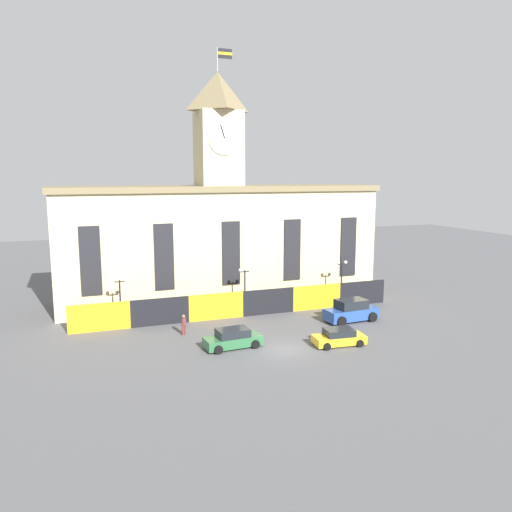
% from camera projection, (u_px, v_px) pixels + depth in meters
% --- Properties ---
extents(ground_plane, '(160.00, 160.00, 0.00)m').
position_uv_depth(ground_plane, '(283.00, 350.00, 39.46)').
color(ground_plane, '#565659').
extents(civic_building, '(35.03, 9.01, 26.82)m').
position_uv_depth(civic_building, '(219.00, 235.00, 55.01)').
color(civic_building, beige).
rests_on(civic_building, ground).
extents(banner_fence, '(32.17, 0.12, 2.53)m').
position_uv_depth(banner_fence, '(243.00, 304.00, 48.53)').
color(banner_fence, gold).
rests_on(banner_fence, ground).
extents(street_lamp_left, '(1.26, 0.36, 4.46)m').
position_uv_depth(street_lamp_left, '(120.00, 290.00, 45.40)').
color(street_lamp_left, black).
rests_on(street_lamp_left, ground).
extents(street_lamp_far_right, '(1.26, 0.36, 4.58)m').
position_uv_depth(street_lamp_far_right, '(245.00, 280.00, 49.50)').
color(street_lamp_far_right, black).
rests_on(street_lamp_far_right, ground).
extents(street_lamp_center, '(1.26, 0.36, 4.66)m').
position_uv_depth(street_lamp_center, '(342.00, 272.00, 53.22)').
color(street_lamp_center, black).
rests_on(street_lamp_center, ground).
extents(car_green_wagon, '(4.72, 2.39, 1.55)m').
position_uv_depth(car_green_wagon, '(233.00, 339.00, 39.88)').
color(car_green_wagon, '#2D663D').
rests_on(car_green_wagon, ground).
extents(car_yellow_coupe, '(4.34, 2.41, 1.35)m').
position_uv_depth(car_yellow_coupe, '(339.00, 337.00, 40.54)').
color(car_yellow_coupe, yellow).
rests_on(car_yellow_coupe, ground).
extents(car_blue_van, '(5.23, 2.68, 2.10)m').
position_uv_depth(car_blue_van, '(351.00, 311.00, 47.10)').
color(car_blue_van, '#284C99').
rests_on(car_blue_van, ground).
extents(pedestrian, '(0.54, 0.54, 1.79)m').
position_uv_depth(pedestrian, '(184.00, 324.00, 43.04)').
color(pedestrian, brown).
rests_on(pedestrian, ground).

